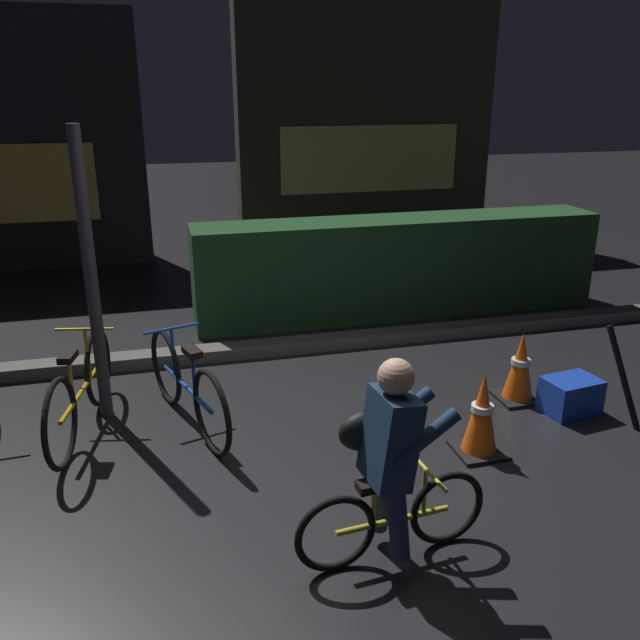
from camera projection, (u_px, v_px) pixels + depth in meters
ground_plane at (314, 467)px, 4.75m from camera, size 40.00×40.00×0.00m
sidewalk_curb at (262, 348)px, 6.74m from camera, size 12.00×0.24×0.12m
hedge_row at (398, 266)px, 7.81m from camera, size 4.80×0.70×1.14m
storefront_right at (366, 111)px, 11.23m from camera, size 4.44×0.54×4.34m
street_post at (91, 280)px, 5.11m from camera, size 0.10×0.10×2.33m
parked_bike_center_left at (81, 391)px, 5.14m from camera, size 0.47×1.65×0.77m
parked_bike_center_right at (187, 386)px, 5.23m from camera, size 0.57×1.58×0.76m
traffic_cone_near at (482, 415)px, 4.85m from camera, size 0.36×0.36×0.64m
traffic_cone_far at (520, 368)px, 5.68m from camera, size 0.36×0.36×0.62m
blue_crate at (571, 396)px, 5.51m from camera, size 0.48×0.38×0.30m
cyclist at (389, 460)px, 3.67m from camera, size 1.19×0.50×1.25m
closed_umbrella at (623, 377)px, 5.26m from camera, size 0.22×0.36×0.80m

